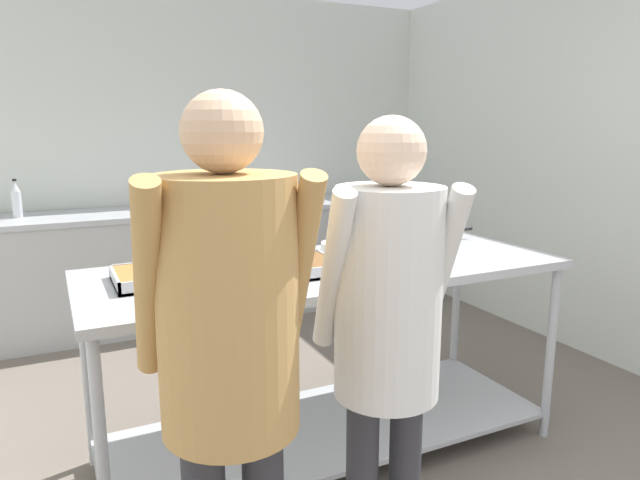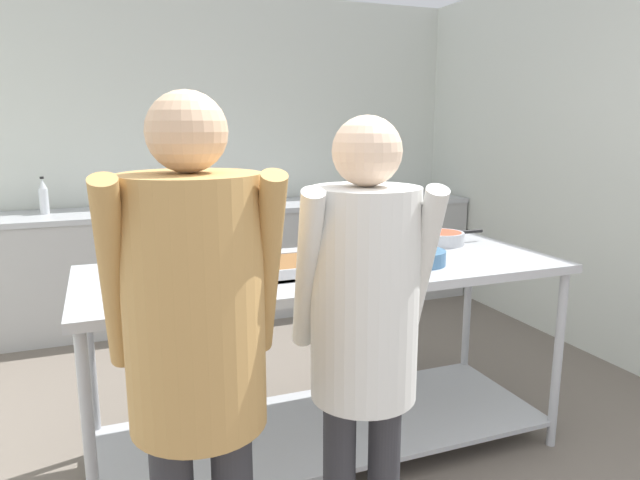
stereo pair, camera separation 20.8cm
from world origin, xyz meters
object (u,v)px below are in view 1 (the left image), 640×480
Objects in this scene: plate_stack at (343,250)px; water_bottle at (16,200)px; serving_tray_roast at (176,274)px; guest_serving_right at (229,335)px; broccoli_bowl at (419,254)px; serving_tray_vegetables at (293,268)px; sauce_pan at (434,236)px; guest_serving_left at (388,314)px.

plate_stack is 2.63m from water_bottle.
serving_tray_roast is at bearing -175.20° from plate_stack.
broccoli_bowl is at bearing 32.93° from guest_serving_right.
broccoli_bowl is 1.36m from guest_serving_right.
guest_serving_right is (-0.53, -0.82, 0.06)m from serving_tray_vegetables.
water_bottle is (-2.11, 2.08, 0.07)m from sauce_pan.
serving_tray_roast is 0.31× the size of guest_serving_left.
guest_serving_right reaches higher than plate_stack.
serving_tray_roast is at bearing -73.51° from water_bottle.
guest_serving_left is at bearing -62.08° from serving_tray_roast.
guest_serving_right is at bearing -131.15° from plate_stack.
serving_tray_roast is 2.24× the size of plate_stack.
guest_serving_right reaches higher than water_bottle.
broccoli_bowl is 0.64× the size of sauce_pan.
plate_stack reaches higher than serving_tray_roast.
guest_serving_right reaches higher than broccoli_bowl.
water_bottle is (-1.14, 2.35, 0.08)m from serving_tray_vegetables.
serving_tray_vegetables is at bearing -64.07° from water_bottle.
serving_tray_roast is 0.49m from serving_tray_vegetables.
broccoli_bowl is 0.88× the size of water_bottle.
broccoli_bowl reaches higher than serving_tray_roast.
guest_serving_left is at bearing -90.51° from serving_tray_vegetables.
broccoli_bowl is at bearing -7.19° from serving_tray_vegetables.
broccoli_bowl is 3.00m from water_bottle.
serving_tray_vegetables is 0.62m from broccoli_bowl.
serving_tray_roast is 1.80× the size of water_bottle.
sauce_pan is (0.35, 0.35, -0.01)m from broccoli_bowl.
sauce_pan is (1.44, 0.16, 0.01)m from serving_tray_roast.
plate_stack is (0.34, 0.18, 0.01)m from serving_tray_vegetables.
broccoli_bowl is at bearing -134.97° from sauce_pan.
serving_tray_roast is at bearing 166.70° from serving_tray_vegetables.
sauce_pan is 0.23× the size of guest_serving_right.
water_bottle is at bearing 100.92° from guest_serving_right.
water_bottle reaches higher than sauce_pan.
serving_tray_vegetables is at bearing 56.98° from guest_serving_right.
serving_tray_roast is at bearing -173.75° from sauce_pan.
guest_serving_right is 3.23m from water_bottle.
guest_serving_left is (-0.35, -0.96, 0.02)m from plate_stack.
sauce_pan is 2.96m from water_bottle.
plate_stack is 0.92× the size of broccoli_bowl.
water_bottle is at bearing 115.93° from serving_tray_vegetables.
guest_serving_left is (-0.97, -1.05, 0.02)m from sauce_pan.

